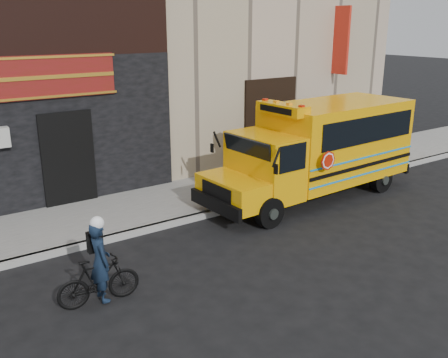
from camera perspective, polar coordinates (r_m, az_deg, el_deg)
ground at (r=11.78m, az=6.91°, el=-7.75°), size 120.00×120.00×0.00m
curb at (r=13.64m, az=-0.28°, el=-3.66°), size 40.00×0.20×0.15m
sidewalk at (r=14.83m, az=-3.54°, el=-1.92°), size 40.00×3.00×0.15m
school_bus at (r=14.93m, az=10.94°, el=3.68°), size 6.99×2.62×2.92m
sign_pole at (r=15.08m, az=6.79°, el=4.17°), size 0.08×0.24×2.79m
bicycle at (r=9.63m, az=-14.15°, el=-11.24°), size 1.57×0.60×0.92m
cyclist at (r=9.54m, az=-13.95°, el=-9.39°), size 0.37×0.56×1.54m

